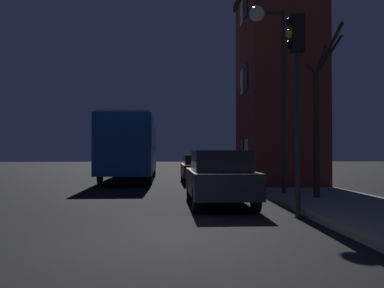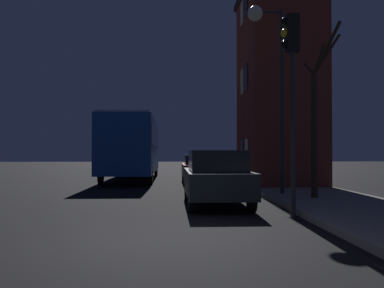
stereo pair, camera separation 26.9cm
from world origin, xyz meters
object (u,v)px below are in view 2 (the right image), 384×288
bare_tree (316,120)px  streetlamp (268,53)px  bus (132,143)px  car_near_lane (216,177)px  traffic_light (291,72)px  car_mid_lane (200,168)px

bare_tree → streetlamp: bearing=130.6°
streetlamp → bus: (-5.39, 9.56, -2.84)m
car_near_lane → bare_tree: bearing=11.3°
traffic_light → car_mid_lane: (-1.39, 11.24, -2.68)m
traffic_light → bare_tree: 3.42m
bare_tree → traffic_light: bearing=-118.6°
bare_tree → car_near_lane: size_ratio=1.21×
streetlamp → car_near_lane: size_ratio=1.48×
bus → car_near_lane: size_ratio=2.46×
bare_tree → car_near_lane: 3.61m
streetlamp → traffic_light: 4.52m
traffic_light → car_near_lane: bearing=124.1°
streetlamp → car_mid_lane: streetlamp is taller
streetlamp → car_near_lane: 4.92m
streetlamp → traffic_light: (-0.41, -4.26, -1.45)m
traffic_light → car_near_lane: (-1.54, 2.28, -2.60)m
bus → car_mid_lane: bearing=-35.7°
streetlamp → car_mid_lane: size_ratio=1.56×
streetlamp → bare_tree: streetlamp is taller
traffic_light → bare_tree: (1.58, 2.90, -0.89)m
traffic_light → bare_tree: bare_tree is taller
car_mid_lane → traffic_light: bearing=-82.9°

